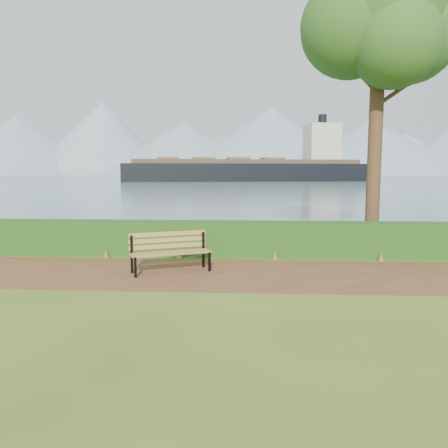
{
  "coord_description": "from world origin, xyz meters",
  "views": [
    {
      "loc": [
        0.87,
        -9.98,
        2.43
      ],
      "look_at": [
        0.22,
        1.2,
        1.1
      ],
      "focal_mm": 35.0,
      "sensor_mm": 36.0,
      "label": 1
    }
  ],
  "objects": [
    {
      "name": "ground",
      "position": [
        0.0,
        0.0,
        0.0
      ],
      "size": [
        140.0,
        140.0,
        0.0
      ],
      "primitive_type": "plane",
      "color": "#445F1B",
      "rests_on": "ground"
    },
    {
      "name": "tree",
      "position": [
        4.84,
        4.35,
        7.06
      ],
      "size": [
        4.91,
        4.06,
        9.5
      ],
      "rotation": [
        0.0,
        0.0,
        -0.12
      ],
      "color": "#3E2919",
      "rests_on": "ground"
    },
    {
      "name": "path",
      "position": [
        0.0,
        0.3,
        0.01
      ],
      "size": [
        40.0,
        3.4,
        0.01
      ],
      "primitive_type": "cube",
      "color": "#50271B",
      "rests_on": "ground"
    },
    {
      "name": "hedge",
      "position": [
        0.0,
        2.6,
        0.5
      ],
      "size": [
        32.0,
        0.85,
        1.0
      ],
      "primitive_type": "cube",
      "color": "#154413",
      "rests_on": "ground"
    },
    {
      "name": "water",
      "position": [
        0.0,
        260.0,
        0.01
      ],
      "size": [
        700.0,
        510.0,
        0.0
      ],
      "primitive_type": "cube",
      "color": "#445E6D",
      "rests_on": "ground"
    },
    {
      "name": "cargo_ship",
      "position": [
        2.28,
        106.65,
        2.91
      ],
      "size": [
        65.02,
        22.52,
        19.52
      ],
      "rotation": [
        0.0,
        0.0,
        0.2
      ],
      "color": "black",
      "rests_on": "ground"
    },
    {
      "name": "bench",
      "position": [
        -1.06,
        0.44,
        0.56
      ],
      "size": [
        2.0,
        1.31,
        0.97
      ],
      "rotation": [
        0.0,
        0.0,
        0.43
      ],
      "color": "black",
      "rests_on": "ground"
    },
    {
      "name": "mountains",
      "position": [
        -9.17,
        406.05,
        27.7
      ],
      "size": [
        585.0,
        190.0,
        70.0
      ],
      "color": "#7A90A3",
      "rests_on": "ground"
    }
  ]
}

